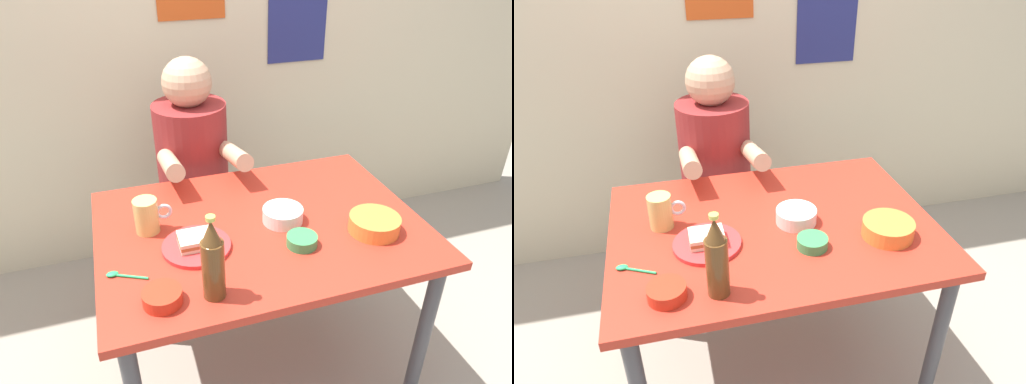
# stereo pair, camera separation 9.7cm
# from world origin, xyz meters

# --- Properties ---
(ground_plane) EXTENTS (6.00, 6.00, 0.00)m
(ground_plane) POSITION_xyz_m (0.00, 0.00, 0.00)
(ground_plane) COLOR gray
(wall_back) EXTENTS (4.40, 0.09, 2.60)m
(wall_back) POSITION_xyz_m (0.00, 1.05, 1.30)
(wall_back) COLOR beige
(wall_back) RESTS_ON ground
(dining_table) EXTENTS (1.10, 0.80, 0.74)m
(dining_table) POSITION_xyz_m (0.00, 0.00, 0.65)
(dining_table) COLOR #B72D1E
(dining_table) RESTS_ON ground
(stool) EXTENTS (0.34, 0.34, 0.45)m
(stool) POSITION_xyz_m (-0.11, 0.63, 0.35)
(stool) COLOR #4C4C51
(stool) RESTS_ON ground
(person_seated) EXTENTS (0.33, 0.56, 0.72)m
(person_seated) POSITION_xyz_m (-0.11, 0.62, 0.77)
(person_seated) COLOR maroon
(person_seated) RESTS_ON stool
(plate_orange) EXTENTS (0.22, 0.22, 0.01)m
(plate_orange) POSITION_xyz_m (-0.24, -0.06, 0.75)
(plate_orange) COLOR red
(plate_orange) RESTS_ON dining_table
(sandwich) EXTENTS (0.11, 0.09, 0.04)m
(sandwich) POSITION_xyz_m (-0.24, -0.06, 0.77)
(sandwich) COLOR beige
(sandwich) RESTS_ON plate_orange
(beer_mug) EXTENTS (0.13, 0.08, 0.12)m
(beer_mug) POSITION_xyz_m (-0.37, 0.08, 0.80)
(beer_mug) COLOR #D1BC66
(beer_mug) RESTS_ON dining_table
(beer_bottle) EXTENTS (0.06, 0.06, 0.26)m
(beer_bottle) POSITION_xyz_m (-0.23, -0.29, 0.86)
(beer_bottle) COLOR #593819
(beer_bottle) RESTS_ON dining_table
(dip_bowl_green) EXTENTS (0.10, 0.10, 0.03)m
(dip_bowl_green) POSITION_xyz_m (0.09, -0.15, 0.76)
(dip_bowl_green) COLOR #388C4C
(dip_bowl_green) RESTS_ON dining_table
(sauce_bowl_chili) EXTENTS (0.11, 0.11, 0.04)m
(sauce_bowl_chili) POSITION_xyz_m (-0.37, -0.28, 0.76)
(sauce_bowl_chili) COLOR red
(sauce_bowl_chili) RESTS_ON dining_table
(soup_bowl_orange) EXTENTS (0.17, 0.17, 0.05)m
(soup_bowl_orange) POSITION_xyz_m (0.35, -0.16, 0.77)
(soup_bowl_orange) COLOR orange
(soup_bowl_orange) RESTS_ON dining_table
(rice_bowl_white) EXTENTS (0.14, 0.14, 0.05)m
(rice_bowl_white) POSITION_xyz_m (0.08, -0.01, 0.77)
(rice_bowl_white) COLOR silver
(rice_bowl_white) RESTS_ON dining_table
(spoon) EXTENTS (0.12, 0.07, 0.01)m
(spoon) POSITION_xyz_m (-0.48, -0.13, 0.75)
(spoon) COLOR #26A559
(spoon) RESTS_ON dining_table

